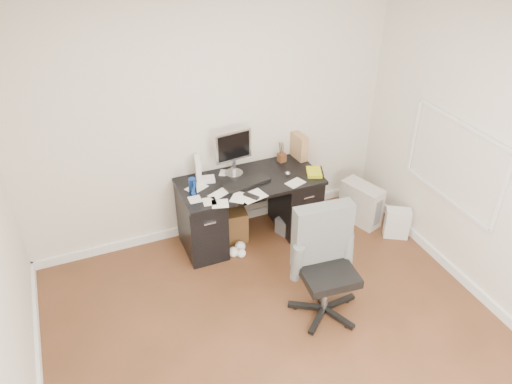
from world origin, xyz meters
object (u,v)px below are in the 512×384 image
desk (250,207)px  office_chair (328,268)px  pc_tower (361,203)px  wicker_basket (228,223)px  lcd_monitor (233,153)px  keyboard (247,183)px

desk → office_chair: 1.35m
office_chair → desk: bearing=104.5°
office_chair → pc_tower: bearing=50.8°
office_chair → wicker_basket: 1.53m
office_chair → pc_tower: office_chair is taller
lcd_monitor → keyboard: (0.06, -0.24, -0.25)m
lcd_monitor → office_chair: lcd_monitor is taller
pc_tower → wicker_basket: (-1.52, 0.32, -0.06)m
keyboard → wicker_basket: 0.62m
desk → lcd_monitor: lcd_monitor is taller
lcd_monitor → keyboard: lcd_monitor is taller
desk → lcd_monitor: 0.64m
desk → office_chair: (0.21, -1.32, 0.14)m
lcd_monitor → office_chair: 1.60m
lcd_monitor → pc_tower: (1.41, -0.39, -0.77)m
desk → office_chair: office_chair is taller
keyboard → desk: bearing=39.8°
desk → office_chair: bearing=-80.8°
desk → lcd_monitor: size_ratio=2.89×
pc_tower → desk: bearing=152.2°
lcd_monitor → office_chair: (0.33, -1.50, -0.47)m
desk → wicker_basket: 0.32m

